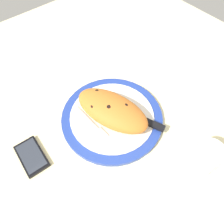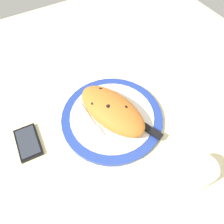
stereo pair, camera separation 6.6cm
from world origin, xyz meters
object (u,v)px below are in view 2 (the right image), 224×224
Objects in this scene: knife at (139,123)px; smartphone at (28,142)px; fork at (92,122)px; water_glass at (198,173)px; plate at (112,117)px; calzone at (113,109)px.

smartphone is at bearing -109.88° from knife.
smartphone is (-3.95, -19.90, -1.39)cm from fork.
knife is 1.94× the size of smartphone.
knife is at bearing -168.75° from water_glass.
plate is 4.14cm from calzone.
knife is (6.85, 5.73, 1.41)cm from plate.
fork is 1.72× the size of water_glass.
fork is 20.33cm from smartphone.
smartphone is at bearing -100.34° from plate.
water_glass is at bearing 11.25° from knife.
smartphone is (-4.87, -26.68, -0.27)cm from plate.
knife is 21.80cm from water_glass.
plate is 6.94cm from fork.
fork is (-0.92, -6.78, 1.12)cm from plate.
smartphone is (-11.72, -32.41, -1.68)cm from knife.
calzone reaches higher than knife.
calzone reaches higher than fork.
calzone is at bearing 109.56° from plate.
plate is 2.77× the size of smartphone.
water_glass reaches higher than knife.
fork is at bearing -150.06° from water_glass.
plate is 9.04cm from knife.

